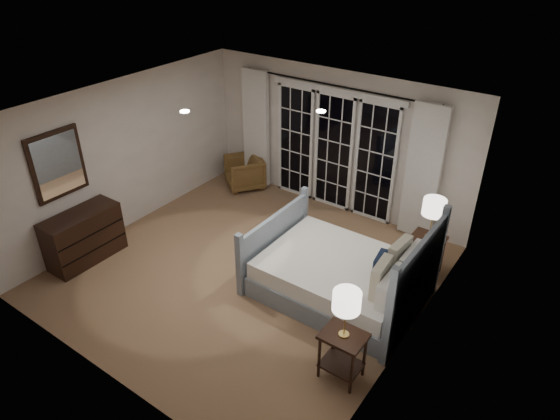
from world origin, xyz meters
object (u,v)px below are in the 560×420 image
Objects in this scene: armchair at (244,172)px; dresser at (84,236)px; bed at (342,276)px; lamp_right at (434,207)px; lamp_left at (347,302)px; nightstand_left at (343,349)px; nightstand_right at (427,249)px.

armchair is 3.33m from dresser.
bed reaches higher than lamp_right.
lamp_left is at bearing 3.25° from dresser.
lamp_left is at bearing 0.00° from nightstand_left.
nightstand_left is 2.45m from nightstand_right.
nightstand_right is 0.99× the size of lamp_right.
lamp_right is (0.04, 2.45, 0.70)m from nightstand_left.
nightstand_right is at bearing 31.57° from dresser.
bed is at bearing 22.59° from dresser.
lamp_left is 0.96× the size of lamp_right.
bed is at bearing 7.13° from armchair.
armchair is at bearing 171.32° from nightstand_right.
lamp_left is 4.99m from armchair.
lamp_left reaches higher than dresser.
bed is 1.60m from lamp_right.
nightstand_right is 0.71m from lamp_right.
lamp_right is at bearing 57.75° from bed.
nightstand_left is at bearing 3.25° from dresser.
armchair is at bearing 81.67° from dresser.
bed is at bearing -122.25° from lamp_right.
lamp_right reaches higher than nightstand_right.
nightstand_right is 3.95m from armchair.
nightstand_left is 1.07× the size of lamp_left.
lamp_right is at bearing 89.06° from lamp_left.
lamp_right is 5.20m from dresser.
bed is at bearing 119.05° from lamp_left.
bed is 3.51× the size of nightstand_left.
lamp_left is 0.86× the size of armchair.
dresser is (-3.65, -1.52, 0.08)m from bed.
nightstand_left is at bearing 0.00° from lamp_left.
armchair is (-3.87, 3.05, -0.10)m from nightstand_left.
bed reaches higher than nightstand_left.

